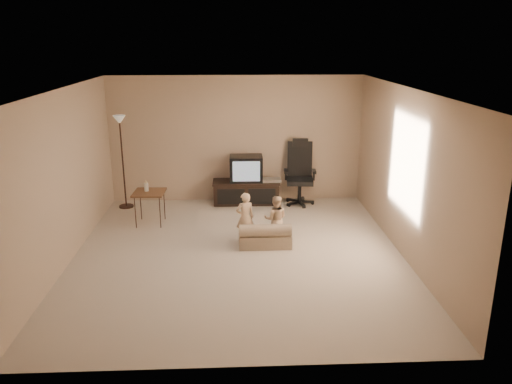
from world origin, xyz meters
TOP-DOWN VIEW (x-y plane):
  - floor at (0.00, 0.00)m, footprint 5.50×5.50m
  - room_shell at (0.00, 0.00)m, footprint 5.50×5.50m
  - tv_stand at (0.20, 2.49)m, footprint 1.35×0.50m
  - office_chair at (1.25, 2.43)m, footprint 0.65×0.68m
  - side_table at (-1.55, 1.41)m, footprint 0.56×0.56m
  - floor_lamp at (-2.17, 2.34)m, footprint 0.28×0.28m
  - child_sofa at (0.43, 0.30)m, footprint 0.83×0.47m
  - toddler_left at (0.12, 0.49)m, footprint 0.35×0.29m
  - toddler_right at (0.61, 0.48)m, footprint 0.40×0.24m

SIDE VIEW (x-z plane):
  - floor at x=0.00m, z-range 0.00..0.00m
  - child_sofa at x=0.43m, z-range -0.04..0.37m
  - toddler_right at x=0.61m, z-range 0.00..0.78m
  - tv_stand at x=0.20m, z-range -0.08..0.88m
  - toddler_left at x=0.12m, z-range 0.00..0.83m
  - office_chair at x=1.25m, z-range -0.18..1.11m
  - side_table at x=-1.55m, z-range 0.17..0.98m
  - floor_lamp at x=-2.17m, z-range 0.41..2.22m
  - room_shell at x=0.00m, z-range -1.23..4.27m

